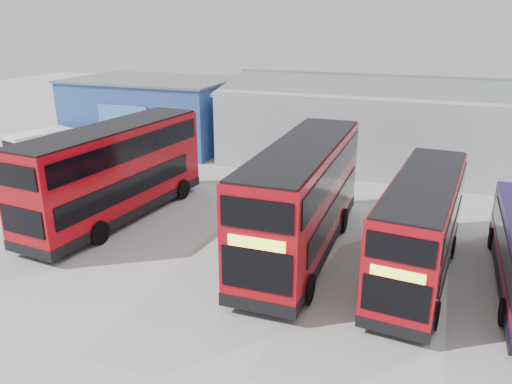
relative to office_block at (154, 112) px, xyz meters
name	(u,v)px	position (x,y,z in m)	size (l,w,h in m)	color
ground_plane	(226,279)	(14.00, -17.99, -2.58)	(120.00, 120.00, 0.00)	#979792
office_block	(154,112)	(0.00, 0.00, 0.00)	(12.30, 8.32, 5.12)	navy
maintenance_shed	(455,127)	(22.00, 2.01, 0.02)	(30.50, 12.00, 5.89)	#989EA6
double_decker_left	(115,174)	(6.46, -14.18, -0.26)	(3.64, 11.22, 4.67)	#A40912
double_decker_centre	(302,200)	(16.03, -14.68, -0.22)	(2.97, 11.25, 4.74)	#A40912
double_decker_right	(420,229)	(20.79, -15.21, -0.59)	(3.08, 9.60, 3.99)	#A40912
panel_van	(40,144)	(-5.25, -6.73, -1.49)	(2.94, 4.78, 1.96)	white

